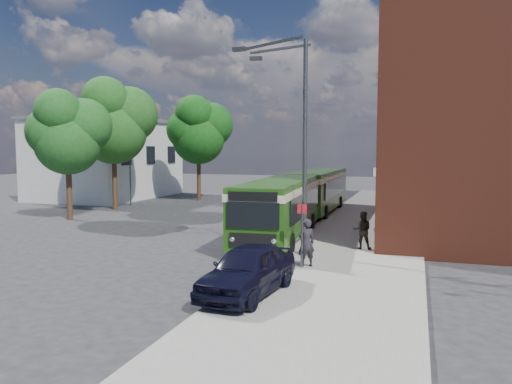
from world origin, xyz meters
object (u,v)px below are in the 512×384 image
(bus_front, at_px, (281,203))
(parked_car, at_px, (248,270))
(street_lamp, at_px, (296,144))
(bus_rear, at_px, (318,187))

(bus_front, xyz_separation_m, parked_car, (1.68, -10.05, -0.92))
(street_lamp, distance_m, parked_car, 7.23)
(street_lamp, distance_m, bus_rear, 15.06)
(bus_front, relative_size, parked_car, 2.56)
(parked_car, bearing_deg, bus_rear, 101.23)
(bus_front, relative_size, bus_rear, 1.03)
(street_lamp, relative_size, parked_car, 2.01)
(bus_front, bearing_deg, street_lamp, -66.46)
(bus_front, distance_m, bus_rear, 10.70)
(street_lamp, height_order, bus_rear, street_lamp)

